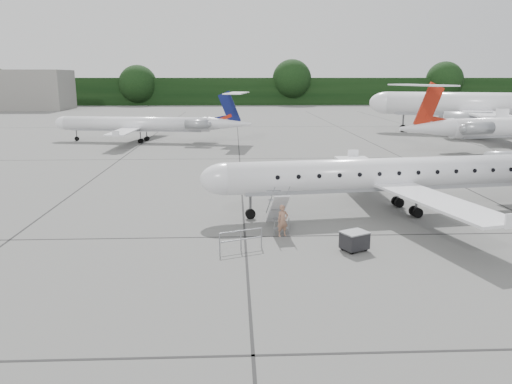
{
  "coord_description": "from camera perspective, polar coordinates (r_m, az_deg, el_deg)",
  "views": [
    {
      "loc": [
        -7.16,
        -22.75,
        8.28
      ],
      "look_at": [
        -6.05,
        3.07,
        2.3
      ],
      "focal_mm": 35.0,
      "sensor_mm": 36.0,
      "label": 1
    }
  ],
  "objects": [
    {
      "name": "ground",
      "position": [
        25.25,
        14.25,
        -6.54
      ],
      "size": [
        320.0,
        320.0,
        0.0
      ],
      "primitive_type": "plane",
      "color": "slate",
      "rests_on": "ground"
    },
    {
      "name": "treeline",
      "position": [
        152.98,
        0.21,
        11.43
      ],
      "size": [
        260.0,
        4.0,
        8.0
      ],
      "primitive_type": "cube",
      "color": "black",
      "rests_on": "ground"
    },
    {
      "name": "main_regional_jet",
      "position": [
        31.75,
        15.63,
        3.76
      ],
      "size": [
        28.99,
        22.51,
        6.86
      ],
      "primitive_type": null,
      "rotation": [
        0.0,
        0.0,
        0.13
      ],
      "color": "white",
      "rests_on": "ground"
    },
    {
      "name": "airstair",
      "position": [
        27.68,
        2.46,
        -2.07
      ],
      "size": [
        1.15,
        2.49,
        2.15
      ],
      "primitive_type": null,
      "rotation": [
        0.0,
        0.0,
        0.13
      ],
      "color": "white",
      "rests_on": "ground"
    },
    {
      "name": "passenger",
      "position": [
        26.47,
        3.07,
        -3.29
      ],
      "size": [
        0.72,
        0.59,
        1.7
      ],
      "primitive_type": "imported",
      "rotation": [
        0.0,
        0.0,
        0.34
      ],
      "color": "#9A6B54",
      "rests_on": "ground"
    },
    {
      "name": "safety_railing",
      "position": [
        24.4,
        -1.73,
        -5.57
      ],
      "size": [
        2.07,
        0.89,
        1.0
      ],
      "primitive_type": null,
      "rotation": [
        0.0,
        0.0,
        0.38
      ],
      "color": "gray",
      "rests_on": "ground"
    },
    {
      "name": "baggage_cart",
      "position": [
        24.82,
        11.19,
        -5.47
      ],
      "size": [
        1.48,
        1.39,
        1.02
      ],
      "primitive_type": null,
      "rotation": [
        0.0,
        0.0,
        0.48
      ],
      "color": "black",
      "rests_on": "ground"
    },
    {
      "name": "bg_narrowbody",
      "position": [
        80.81,
        24.34,
        10.33
      ],
      "size": [
        39.94,
        34.21,
        12.11
      ],
      "primitive_type": null,
      "rotation": [
        0.0,
        0.0,
        -0.34
      ],
      "color": "white",
      "rests_on": "ground"
    },
    {
      "name": "bg_regional_left",
      "position": [
        66.87,
        -13.57,
        8.35
      ],
      "size": [
        27.29,
        21.61,
        6.48
      ],
      "primitive_type": null,
      "rotation": [
        0.0,
        0.0,
        -0.17
      ],
      "color": "white",
      "rests_on": "ground"
    }
  ]
}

